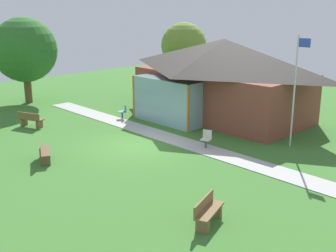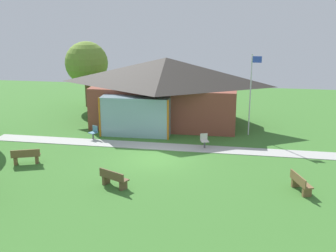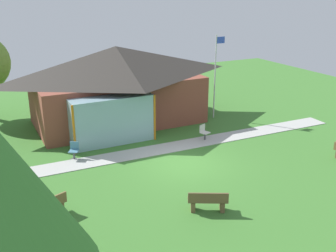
% 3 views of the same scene
% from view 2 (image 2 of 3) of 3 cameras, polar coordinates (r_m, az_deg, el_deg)
% --- Properties ---
extents(ground_plane, '(44.00, 44.00, 0.00)m').
position_cam_2_polar(ground_plane, '(24.76, -1.51, -4.14)').
color(ground_plane, '#3D752D').
extents(pavilion, '(10.81, 7.01, 4.68)m').
position_cam_2_polar(pavilion, '(31.01, -0.42, 4.64)').
color(pavilion, brown).
rests_on(pavilion, ground_plane).
extents(footpath, '(21.39, 1.71, 0.03)m').
position_cam_2_polar(footpath, '(26.63, -0.72, -2.65)').
color(footpath, '#ADADA8').
rests_on(footpath, ground_plane).
extents(flagpole, '(0.64, 0.08, 5.27)m').
position_cam_2_polar(flagpole, '(28.75, 10.62, 4.45)').
color(flagpole, silver).
rests_on(flagpole, ground_plane).
extents(bench_lawn_far_right, '(0.91, 1.56, 0.84)m').
position_cam_2_polar(bench_lawn_far_right, '(21.31, 16.65, -7.08)').
color(bench_lawn_far_right, brown).
rests_on(bench_lawn_far_right, ground_plane).
extents(bench_front_center, '(1.53, 1.08, 0.84)m').
position_cam_2_polar(bench_front_center, '(21.07, -6.99, -6.77)').
color(bench_front_center, brown).
rests_on(bench_front_center, ground_plane).
extents(bench_mid_left, '(1.56, 0.94, 0.84)m').
position_cam_2_polar(bench_mid_left, '(24.96, -17.79, -3.78)').
color(bench_mid_left, brown).
rests_on(bench_mid_left, ground_plane).
extents(patio_chair_west, '(0.60, 0.60, 0.86)m').
position_cam_2_polar(patio_chair_west, '(28.33, -9.52, -0.88)').
color(patio_chair_west, teal).
rests_on(patio_chair_west, ground_plane).
extents(patio_chair_lawn_spare, '(0.56, 0.56, 0.86)m').
position_cam_2_polar(patio_chair_lawn_spare, '(26.38, 4.69, -1.97)').
color(patio_chair_lawn_spare, beige).
rests_on(patio_chair_lawn_spare, ground_plane).
extents(tree_behind_pavilion_left, '(3.46, 3.46, 5.33)m').
position_cam_2_polar(tree_behind_pavilion_left, '(36.79, -10.43, 7.94)').
color(tree_behind_pavilion_left, brown).
rests_on(tree_behind_pavilion_left, ground_plane).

